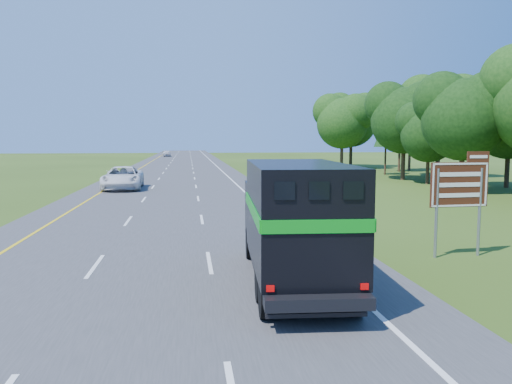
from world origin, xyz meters
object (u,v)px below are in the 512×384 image
at_px(far_car, 167,153).
at_px(white_suv, 123,178).
at_px(exit_sign, 460,189).
at_px(horse_truck, 294,219).

bearing_deg(far_car, white_suv, -94.76).
bearing_deg(exit_sign, horse_truck, -161.18).
bearing_deg(white_suv, exit_sign, -62.27).
height_order(far_car, exit_sign, exit_sign).
relative_size(horse_truck, exit_sign, 2.14).
relative_size(white_suv, far_car, 1.46).
height_order(white_suv, far_car, white_suv).
distance_m(horse_truck, exit_sign, 6.94).
distance_m(horse_truck, white_suv, 29.54).
bearing_deg(far_car, exit_sign, -86.72).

